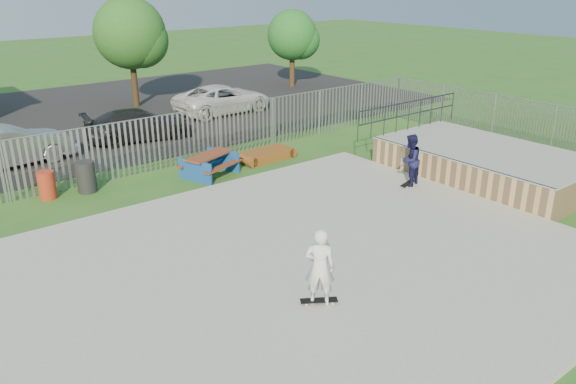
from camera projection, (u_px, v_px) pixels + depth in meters
ground at (292, 271)px, 13.61m from camera, size 120.00×120.00×0.00m
concrete_slab at (292, 268)px, 13.58m from camera, size 15.00×12.00×0.15m
quarter_pipe at (484, 163)px, 19.67m from camera, size 5.50×7.05×2.19m
fence at (224, 175)px, 17.18m from camera, size 26.04×16.02×2.00m
picnic_table at (210, 165)px, 19.97m from camera, size 2.27×2.07×0.79m
funbox at (266, 155)px, 21.75m from camera, size 1.99×1.05×0.39m
trash_bin_red at (47, 185)px, 17.89m from camera, size 0.54×0.54×0.90m
trash_bin_grey at (86, 177)px, 18.42m from camera, size 0.62×0.62×1.03m
parking_lot at (50, 122)px, 27.49m from camera, size 40.00×18.00×0.02m
car_silver at (8, 146)px, 20.77m from camera, size 4.81×2.14×1.54m
car_dark at (139, 125)px, 24.20m from camera, size 4.83×2.59×1.33m
car_white at (223, 99)px, 29.01m from camera, size 5.27×2.57×1.44m
tree_mid at (130, 33)px, 29.33m from camera, size 3.73×3.73×5.76m
tree_right at (292, 35)px, 35.03m from camera, size 3.11×3.11×4.79m
skateboard_a at (408, 184)px, 18.75m from camera, size 0.82×0.40×0.08m
skateboard_b at (319, 301)px, 11.98m from camera, size 0.78×0.60×0.08m
skater_navy at (410, 160)px, 18.45m from camera, size 0.99×0.86×1.74m
skater_white at (320, 267)px, 11.68m from camera, size 0.75×0.74×1.74m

